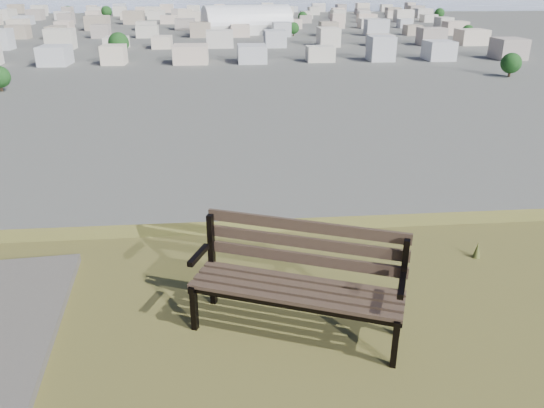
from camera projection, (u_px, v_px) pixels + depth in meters
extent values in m
cube|color=#433126|center=(290.00, 301.00, 4.02)|extent=(1.58, 0.70, 0.03)
cube|color=#433126|center=(294.00, 293.00, 4.11)|extent=(1.58, 0.70, 0.03)
cube|color=#433126|center=(298.00, 286.00, 4.21)|extent=(1.58, 0.70, 0.03)
cube|color=#433126|center=(301.00, 279.00, 4.31)|extent=(1.58, 0.70, 0.03)
cube|color=#433126|center=(303.00, 258.00, 4.32)|extent=(1.56, 0.66, 0.09)
cube|color=#433126|center=(305.00, 242.00, 4.29)|extent=(1.56, 0.66, 0.09)
cube|color=#433126|center=(306.00, 226.00, 4.26)|extent=(1.56, 0.66, 0.09)
cube|color=black|center=(194.00, 307.00, 4.29)|extent=(0.06, 0.07, 0.41)
cube|color=black|center=(212.00, 260.00, 4.56)|extent=(0.06, 0.07, 0.86)
cube|color=black|center=(202.00, 277.00, 4.39)|extent=(0.22, 0.45, 0.05)
cube|color=black|center=(198.00, 255.00, 4.26)|extent=(0.17, 0.33, 0.04)
cube|color=black|center=(395.00, 343.00, 3.87)|extent=(0.06, 0.07, 0.41)
cube|color=black|center=(402.00, 289.00, 4.13)|extent=(0.06, 0.07, 0.86)
cube|color=black|center=(399.00, 309.00, 3.96)|extent=(0.22, 0.45, 0.05)
cube|color=black|center=(402.00, 285.00, 3.83)|extent=(0.17, 0.33, 0.04)
cube|color=black|center=(290.00, 306.00, 4.02)|extent=(1.57, 0.66, 0.04)
cube|color=black|center=(301.00, 283.00, 4.34)|extent=(1.57, 0.66, 0.04)
cone|color=brown|center=(477.00, 250.00, 5.46)|extent=(0.08, 0.08, 0.18)
cube|color=beige|center=(247.00, 29.00, 301.31)|extent=(52.42, 31.92, 5.43)
cylinder|color=white|center=(247.00, 24.00, 300.26)|extent=(52.42, 31.92, 20.63)
cube|color=beige|center=(52.00, 55.00, 189.05)|extent=(11.00, 11.00, 7.00)
cube|color=#A09289|center=(121.00, 54.00, 191.12)|extent=(11.00, 11.00, 7.00)
cube|color=beige|center=(188.00, 53.00, 193.20)|extent=(11.00, 11.00, 7.00)
cube|color=#B9B9BE|center=(254.00, 53.00, 195.27)|extent=(11.00, 11.00, 7.00)
cube|color=beige|center=(318.00, 52.00, 197.35)|extent=(11.00, 11.00, 7.00)
cube|color=tan|center=(381.00, 51.00, 199.43)|extent=(11.00, 11.00, 7.00)
cube|color=beige|center=(442.00, 50.00, 201.50)|extent=(11.00, 11.00, 7.00)
cube|color=beige|center=(503.00, 50.00, 203.58)|extent=(11.00, 11.00, 7.00)
cube|color=#A09289|center=(1.00, 41.00, 231.82)|extent=(11.00, 11.00, 7.00)
cube|color=beige|center=(57.00, 41.00, 233.90)|extent=(11.00, 11.00, 7.00)
cube|color=#B9B9BE|center=(112.00, 40.00, 235.97)|extent=(11.00, 11.00, 7.00)
cube|color=beige|center=(167.00, 40.00, 238.05)|extent=(11.00, 11.00, 7.00)
cube|color=tan|center=(220.00, 39.00, 240.12)|extent=(11.00, 11.00, 7.00)
cube|color=beige|center=(273.00, 39.00, 242.20)|extent=(11.00, 11.00, 7.00)
cube|color=beige|center=(325.00, 38.00, 244.28)|extent=(11.00, 11.00, 7.00)
cube|color=beige|center=(376.00, 38.00, 246.35)|extent=(11.00, 11.00, 7.00)
cube|color=#A09289|center=(426.00, 37.00, 248.43)|extent=(11.00, 11.00, 7.00)
cube|color=beige|center=(475.00, 37.00, 250.50)|extent=(11.00, 11.00, 7.00)
cube|color=beige|center=(13.00, 32.00, 276.67)|extent=(11.00, 11.00, 7.00)
cube|color=tan|center=(60.00, 31.00, 278.75)|extent=(11.00, 11.00, 7.00)
cube|color=beige|center=(107.00, 31.00, 280.82)|extent=(11.00, 11.00, 7.00)
cube|color=beige|center=(152.00, 31.00, 282.90)|extent=(11.00, 11.00, 7.00)
cube|color=beige|center=(198.00, 30.00, 284.98)|extent=(11.00, 11.00, 7.00)
cube|color=#A09289|center=(242.00, 30.00, 287.05)|extent=(11.00, 11.00, 7.00)
cube|color=beige|center=(286.00, 30.00, 289.13)|extent=(11.00, 11.00, 7.00)
cube|color=#B9B9BE|center=(329.00, 29.00, 291.20)|extent=(11.00, 11.00, 7.00)
cube|color=beige|center=(372.00, 29.00, 293.28)|extent=(11.00, 11.00, 7.00)
cube|color=tan|center=(414.00, 29.00, 295.35)|extent=(11.00, 11.00, 7.00)
cube|color=beige|center=(456.00, 28.00, 297.43)|extent=(11.00, 11.00, 7.00)
cube|color=beige|center=(22.00, 25.00, 321.52)|extent=(11.00, 11.00, 7.00)
cube|color=#A09289|center=(62.00, 24.00, 323.60)|extent=(11.00, 11.00, 7.00)
cube|color=beige|center=(102.00, 24.00, 325.67)|extent=(11.00, 11.00, 7.00)
cube|color=#B9B9BE|center=(142.00, 24.00, 327.75)|extent=(11.00, 11.00, 7.00)
cube|color=beige|center=(181.00, 24.00, 329.83)|extent=(11.00, 11.00, 7.00)
cube|color=tan|center=(220.00, 23.00, 331.90)|extent=(11.00, 11.00, 7.00)
cube|color=beige|center=(258.00, 23.00, 333.98)|extent=(11.00, 11.00, 7.00)
cube|color=beige|center=(296.00, 23.00, 336.05)|extent=(11.00, 11.00, 7.00)
cube|color=beige|center=(333.00, 23.00, 338.13)|extent=(11.00, 11.00, 7.00)
cube|color=#A09289|center=(370.00, 22.00, 340.20)|extent=(11.00, 11.00, 7.00)
cube|color=beige|center=(406.00, 22.00, 342.28)|extent=(11.00, 11.00, 7.00)
cube|color=#B9B9BE|center=(442.00, 22.00, 344.36)|extent=(11.00, 11.00, 7.00)
cube|color=tan|center=(28.00, 19.00, 366.37)|extent=(11.00, 11.00, 7.00)
cube|color=beige|center=(64.00, 19.00, 368.45)|extent=(11.00, 11.00, 7.00)
cube|color=beige|center=(99.00, 19.00, 370.52)|extent=(11.00, 11.00, 7.00)
cube|color=beige|center=(134.00, 19.00, 372.60)|extent=(11.00, 11.00, 7.00)
cube|color=#A09289|center=(168.00, 19.00, 374.68)|extent=(11.00, 11.00, 7.00)
cube|color=beige|center=(203.00, 18.00, 376.75)|extent=(11.00, 11.00, 7.00)
cube|color=#B9B9BE|center=(236.00, 18.00, 378.83)|extent=(11.00, 11.00, 7.00)
cube|color=beige|center=(270.00, 18.00, 380.90)|extent=(11.00, 11.00, 7.00)
cube|color=tan|center=(303.00, 18.00, 382.98)|extent=(11.00, 11.00, 7.00)
cube|color=beige|center=(335.00, 18.00, 385.05)|extent=(11.00, 11.00, 7.00)
cube|color=beige|center=(368.00, 17.00, 387.13)|extent=(11.00, 11.00, 7.00)
cube|color=beige|center=(400.00, 17.00, 389.21)|extent=(11.00, 11.00, 7.00)
cube|color=#A09289|center=(431.00, 17.00, 391.28)|extent=(11.00, 11.00, 7.00)
cube|color=beige|center=(1.00, 15.00, 409.15)|extent=(11.00, 11.00, 7.00)
cube|color=#B9B9BE|center=(33.00, 15.00, 411.22)|extent=(11.00, 11.00, 7.00)
cube|color=beige|center=(65.00, 15.00, 413.30)|extent=(11.00, 11.00, 7.00)
cube|color=tan|center=(97.00, 15.00, 415.37)|extent=(11.00, 11.00, 7.00)
cube|color=beige|center=(128.00, 15.00, 417.45)|extent=(11.00, 11.00, 7.00)
cube|color=beige|center=(159.00, 15.00, 419.53)|extent=(11.00, 11.00, 7.00)
cube|color=beige|center=(189.00, 14.00, 421.60)|extent=(11.00, 11.00, 7.00)
cube|color=#A09289|center=(219.00, 14.00, 423.68)|extent=(11.00, 11.00, 7.00)
cube|color=beige|center=(249.00, 14.00, 425.75)|extent=(11.00, 11.00, 7.00)
cube|color=#B9B9BE|center=(279.00, 14.00, 427.83)|extent=(11.00, 11.00, 7.00)
cube|color=beige|center=(308.00, 14.00, 429.91)|extent=(11.00, 11.00, 7.00)
cube|color=tan|center=(337.00, 14.00, 431.98)|extent=(11.00, 11.00, 7.00)
cube|color=beige|center=(366.00, 14.00, 434.06)|extent=(11.00, 11.00, 7.00)
cube|color=beige|center=(395.00, 13.00, 436.13)|extent=(11.00, 11.00, 7.00)
cube|color=beige|center=(423.00, 13.00, 438.21)|extent=(11.00, 11.00, 7.00)
cube|color=#A09289|center=(9.00, 12.00, 454.00)|extent=(11.00, 11.00, 7.00)
cube|color=beige|center=(38.00, 12.00, 456.07)|extent=(11.00, 11.00, 7.00)
cube|color=#B9B9BE|center=(66.00, 12.00, 458.15)|extent=(11.00, 11.00, 7.00)
cube|color=beige|center=(95.00, 12.00, 460.23)|extent=(11.00, 11.00, 7.00)
cube|color=tan|center=(123.00, 12.00, 462.30)|extent=(11.00, 11.00, 7.00)
cube|color=beige|center=(151.00, 11.00, 464.38)|extent=(11.00, 11.00, 7.00)
cube|color=beige|center=(178.00, 11.00, 466.45)|extent=(11.00, 11.00, 7.00)
cube|color=beige|center=(206.00, 11.00, 468.53)|extent=(11.00, 11.00, 7.00)
cube|color=#A09289|center=(233.00, 11.00, 470.60)|extent=(11.00, 11.00, 7.00)
cube|color=beige|center=(260.00, 11.00, 472.68)|extent=(11.00, 11.00, 7.00)
cube|color=#B9B9BE|center=(286.00, 11.00, 474.76)|extent=(11.00, 11.00, 7.00)
cube|color=beige|center=(313.00, 11.00, 476.83)|extent=(11.00, 11.00, 7.00)
cube|color=tan|center=(339.00, 11.00, 478.91)|extent=(11.00, 11.00, 7.00)
cube|color=beige|center=(365.00, 10.00, 480.98)|extent=(11.00, 11.00, 7.00)
cube|color=beige|center=(391.00, 10.00, 483.06)|extent=(11.00, 11.00, 7.00)
cube|color=beige|center=(416.00, 10.00, 485.13)|extent=(11.00, 11.00, 7.00)
cube|color=#A09289|center=(15.00, 9.00, 498.85)|extent=(11.00, 11.00, 7.00)
cube|color=beige|center=(41.00, 9.00, 500.92)|extent=(11.00, 11.00, 7.00)
cube|color=#B9B9BE|center=(67.00, 9.00, 503.00)|extent=(11.00, 11.00, 7.00)
cube|color=beige|center=(93.00, 9.00, 505.08)|extent=(11.00, 11.00, 7.00)
cube|color=tan|center=(119.00, 9.00, 507.15)|extent=(11.00, 11.00, 7.00)
cube|color=beige|center=(144.00, 9.00, 509.23)|extent=(11.00, 11.00, 7.00)
cube|color=beige|center=(169.00, 9.00, 511.30)|extent=(11.00, 11.00, 7.00)
cube|color=beige|center=(194.00, 9.00, 513.38)|extent=(11.00, 11.00, 7.00)
cube|color=#A09289|center=(219.00, 8.00, 515.45)|extent=(11.00, 11.00, 7.00)
cube|color=beige|center=(244.00, 8.00, 517.53)|extent=(11.00, 11.00, 7.00)
cube|color=#B9B9BE|center=(268.00, 8.00, 519.61)|extent=(11.00, 11.00, 7.00)
cube|color=beige|center=(292.00, 8.00, 521.68)|extent=(11.00, 11.00, 7.00)
cube|color=tan|center=(316.00, 8.00, 523.76)|extent=(11.00, 11.00, 7.00)
cube|color=beige|center=(340.00, 8.00, 525.83)|extent=(11.00, 11.00, 7.00)
cube|color=beige|center=(364.00, 8.00, 527.91)|extent=(11.00, 11.00, 7.00)
cube|color=beige|center=(387.00, 8.00, 529.98)|extent=(11.00, 11.00, 7.00)
cube|color=#A09289|center=(411.00, 8.00, 532.06)|extent=(11.00, 11.00, 7.00)
cylinder|color=#37281B|center=(509.00, 73.00, 166.26)|extent=(0.80, 0.80, 2.10)
sphere|color=#123412|center=(511.00, 63.00, 165.04)|extent=(6.30, 6.30, 6.30)
cylinder|color=#37281B|center=(120.00, 53.00, 209.97)|extent=(0.80, 0.80, 2.70)
sphere|color=#123412|center=(119.00, 43.00, 208.40)|extent=(8.10, 8.10, 8.10)
cylinder|color=#37281B|center=(467.00, 36.00, 279.88)|extent=(0.80, 0.80, 1.95)
sphere|color=#123412|center=(468.00, 30.00, 278.75)|extent=(5.85, 5.85, 5.85)
cylinder|color=#37281B|center=(303.00, 21.00, 383.90)|extent=(0.80, 0.80, 2.25)
sphere|color=#123412|center=(303.00, 16.00, 382.59)|extent=(6.75, 6.75, 6.75)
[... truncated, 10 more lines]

